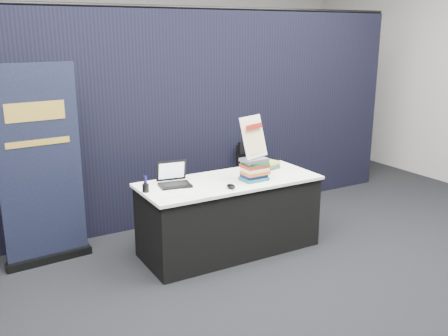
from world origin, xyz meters
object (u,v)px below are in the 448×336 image
at_px(book_stack_tall, 255,169).
at_px(stacking_chair, 257,174).
at_px(laptop, 173,180).
at_px(info_sign, 254,137).
at_px(display_table, 229,215).
at_px(book_stack_short, 269,165).
at_px(pullup_banner, 42,178).

bearing_deg(book_stack_tall, stacking_chair, 54.89).
bearing_deg(laptop, info_sign, -6.45).
xyz_separation_m(display_table, stacking_chair, (0.85, 0.78, 0.12)).
relative_size(display_table, book_stack_short, 8.26).
height_order(display_table, stacking_chair, stacking_chair).
distance_m(laptop, book_stack_tall, 0.81).
height_order(book_stack_tall, pullup_banner, pullup_banner).
height_order(info_sign, pullup_banner, pullup_banner).
height_order(laptop, book_stack_short, laptop).
xyz_separation_m(pullup_banner, stacking_chair, (2.51, 0.14, -0.35)).
relative_size(laptop, book_stack_tall, 1.36).
xyz_separation_m(display_table, laptop, (-0.55, 0.11, 0.43)).
relative_size(display_table, pullup_banner, 0.95).
bearing_deg(book_stack_short, laptop, -178.57).
bearing_deg(book_stack_tall, display_table, 148.36).
bearing_deg(laptop, pullup_banner, 163.45).
distance_m(display_table, book_stack_tall, 0.55).
xyz_separation_m(book_stack_tall, book_stack_short, (0.37, 0.27, -0.07)).
xyz_separation_m(laptop, book_stack_short, (1.13, 0.03, -0.01)).
distance_m(book_stack_tall, pullup_banner, 2.02).
bearing_deg(stacking_chair, book_stack_tall, -135.56).
height_order(display_table, book_stack_tall, book_stack_tall).
height_order(info_sign, stacking_chair, info_sign).
xyz_separation_m(display_table, book_stack_short, (0.58, 0.14, 0.42)).
bearing_deg(pullup_banner, book_stack_tall, -26.72).
relative_size(info_sign, stacking_chair, 0.47).
relative_size(display_table, laptop, 5.61).
xyz_separation_m(display_table, pullup_banner, (-1.66, 0.64, 0.47)).
bearing_deg(book_stack_short, display_table, -166.29).
bearing_deg(laptop, stacking_chair, 34.42).
xyz_separation_m(laptop, pullup_banner, (-1.10, 0.53, 0.04)).
relative_size(book_stack_short, pullup_banner, 0.11).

